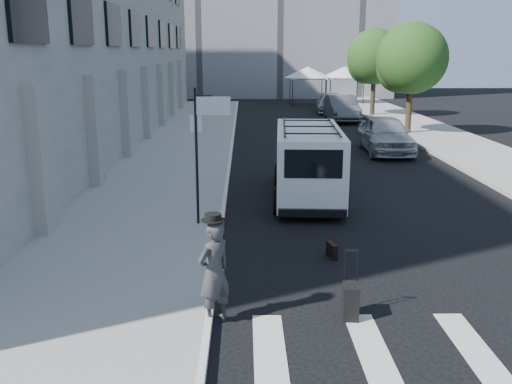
{
  "coord_description": "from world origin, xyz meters",
  "views": [
    {
      "loc": [
        -1.37,
        -11.1,
        4.54
      ],
      "look_at": [
        -1.11,
        1.92,
        1.3
      ],
      "focal_mm": 40.0,
      "sensor_mm": 36.0,
      "label": 1
    }
  ],
  "objects_px": {
    "briefcase": "(332,250)",
    "parked_car_b": "(342,108)",
    "suitcase": "(351,301)",
    "businessman": "(214,272)",
    "cargo_van": "(308,162)",
    "parked_car_c": "(330,103)",
    "parked_car_a": "(385,134)"
  },
  "relations": [
    {
      "from": "briefcase",
      "to": "cargo_van",
      "type": "bearing_deg",
      "value": 77.33
    },
    {
      "from": "suitcase",
      "to": "cargo_van",
      "type": "height_order",
      "value": "cargo_van"
    },
    {
      "from": "suitcase",
      "to": "parked_car_b",
      "type": "relative_size",
      "value": 0.23
    },
    {
      "from": "parked_car_b",
      "to": "parked_car_a",
      "type": "bearing_deg",
      "value": -90.55
    },
    {
      "from": "suitcase",
      "to": "parked_car_a",
      "type": "distance_m",
      "value": 17.06
    },
    {
      "from": "briefcase",
      "to": "cargo_van",
      "type": "relative_size",
      "value": 0.07
    },
    {
      "from": "cargo_van",
      "to": "parked_car_c",
      "type": "relative_size",
      "value": 1.29
    },
    {
      "from": "suitcase",
      "to": "parked_car_c",
      "type": "xyz_separation_m",
      "value": [
        4.54,
        33.83,
        0.36
      ]
    },
    {
      "from": "suitcase",
      "to": "cargo_van",
      "type": "distance_m",
      "value": 8.43
    },
    {
      "from": "briefcase",
      "to": "parked_car_b",
      "type": "bearing_deg",
      "value": 67.76
    },
    {
      "from": "businessman",
      "to": "parked_car_c",
      "type": "xyz_separation_m",
      "value": [
        6.9,
        33.93,
        -0.24
      ]
    },
    {
      "from": "suitcase",
      "to": "parked_car_a",
      "type": "bearing_deg",
      "value": 80.48
    },
    {
      "from": "suitcase",
      "to": "businessman",
      "type": "bearing_deg",
      "value": -171.55
    },
    {
      "from": "parked_car_c",
      "to": "businessman",
      "type": "bearing_deg",
      "value": -96.11
    },
    {
      "from": "cargo_van",
      "to": "parked_car_b",
      "type": "bearing_deg",
      "value": 81.08
    },
    {
      "from": "businessman",
      "to": "cargo_van",
      "type": "height_order",
      "value": "cargo_van"
    },
    {
      "from": "briefcase",
      "to": "parked_car_c",
      "type": "relative_size",
      "value": 0.1
    },
    {
      "from": "briefcase",
      "to": "parked_car_b",
      "type": "distance_m",
      "value": 25.85
    },
    {
      "from": "cargo_van",
      "to": "parked_car_a",
      "type": "height_order",
      "value": "cargo_van"
    },
    {
      "from": "parked_car_a",
      "to": "businessman",
      "type": "bearing_deg",
      "value": -111.13
    },
    {
      "from": "parked_car_b",
      "to": "parked_car_c",
      "type": "distance_m",
      "value": 5.4
    },
    {
      "from": "suitcase",
      "to": "parked_car_b",
      "type": "height_order",
      "value": "parked_car_b"
    },
    {
      "from": "parked_car_c",
      "to": "briefcase",
      "type": "bearing_deg",
      "value": -92.78
    },
    {
      "from": "parked_car_c",
      "to": "cargo_van",
      "type": "bearing_deg",
      "value": -94.43
    },
    {
      "from": "parked_car_c",
      "to": "suitcase",
      "type": "bearing_deg",
      "value": -92.27
    },
    {
      "from": "businessman",
      "to": "suitcase",
      "type": "bearing_deg",
      "value": 137.52
    },
    {
      "from": "briefcase",
      "to": "parked_car_a",
      "type": "bearing_deg",
      "value": 59.42
    },
    {
      "from": "businessman",
      "to": "parked_car_b",
      "type": "bearing_deg",
      "value": -148.58
    },
    {
      "from": "suitcase",
      "to": "parked_car_a",
      "type": "relative_size",
      "value": 0.24
    },
    {
      "from": "cargo_van",
      "to": "parked_car_c",
      "type": "bearing_deg",
      "value": 83.65
    },
    {
      "from": "suitcase",
      "to": "parked_car_c",
      "type": "bearing_deg",
      "value": 88.28
    },
    {
      "from": "cargo_van",
      "to": "parked_car_b",
      "type": "distance_m",
      "value": 20.53
    }
  ]
}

